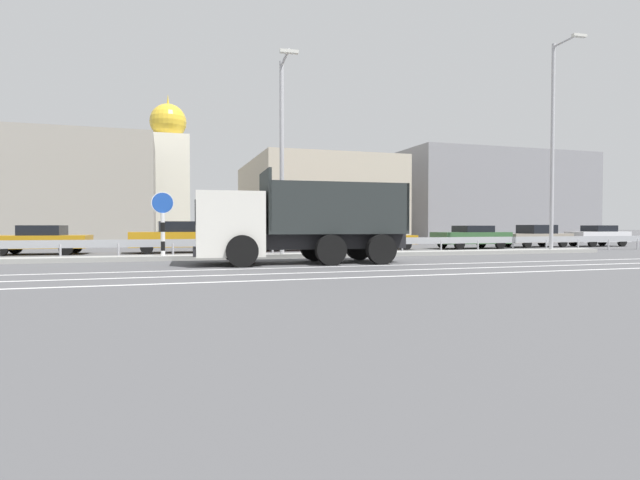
# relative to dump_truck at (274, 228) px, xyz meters

# --- Properties ---
(ground_plane) EXTENTS (320.00, 320.00, 0.00)m
(ground_plane) POSITION_rel_dump_truck_xyz_m (3.00, 0.93, -1.26)
(ground_plane) COLOR #4C4C4F
(lane_strip_0) EXTENTS (51.35, 0.16, 0.01)m
(lane_strip_0) POSITION_rel_dump_truck_xyz_m (1.01, -1.86, -1.25)
(lane_strip_0) COLOR silver
(lane_strip_0) RESTS_ON ground_plane
(lane_strip_1) EXTENTS (51.35, 0.16, 0.01)m
(lane_strip_1) POSITION_rel_dump_truck_xyz_m (1.01, -3.65, -1.25)
(lane_strip_1) COLOR silver
(lane_strip_1) RESTS_ON ground_plane
(lane_strip_2) EXTENTS (51.35, 0.16, 0.01)m
(lane_strip_2) POSITION_rel_dump_truck_xyz_m (1.01, -5.27, -1.25)
(lane_strip_2) COLOR silver
(lane_strip_2) RESTS_ON ground_plane
(median_island) EXTENTS (28.24, 1.10, 0.18)m
(median_island) POSITION_rel_dump_truck_xyz_m (3.00, 3.09, -1.17)
(median_island) COLOR gray
(median_island) RESTS_ON ground_plane
(median_guardrail) EXTENTS (51.35, 0.09, 0.78)m
(median_guardrail) POSITION_rel_dump_truck_xyz_m (3.00, 4.46, -0.69)
(median_guardrail) COLOR #9EA0A5
(median_guardrail) RESTS_ON ground_plane
(dump_truck) EXTENTS (7.56, 3.07, 3.25)m
(dump_truck) POSITION_rel_dump_truck_xyz_m (0.00, 0.00, 0.00)
(dump_truck) COLOR silver
(dump_truck) RESTS_ON ground_plane
(median_road_sign) EXTENTS (0.85, 0.16, 2.65)m
(median_road_sign) POSITION_rel_dump_truck_xyz_m (-3.74, 3.09, 0.18)
(median_road_sign) COLOR white
(median_road_sign) RESTS_ON ground_plane
(street_lamp_1) EXTENTS (0.71, 2.05, 8.09)m
(street_lamp_1) POSITION_rel_dump_truck_xyz_m (0.96, 2.81, 3.24)
(street_lamp_1) COLOR #ADADB2
(street_lamp_1) RESTS_ON ground_plane
(street_lamp_2) EXTENTS (0.71, 1.91, 10.29)m
(street_lamp_2) POSITION_rel_dump_truck_xyz_m (14.65, 2.86, 4.34)
(street_lamp_2) COLOR #ADADB2
(street_lamp_2) RESTS_ON ground_plane
(parked_car_1) EXTENTS (4.38, 2.23, 1.36)m
(parked_car_1) POSITION_rel_dump_truck_xyz_m (-9.20, 8.95, -0.56)
(parked_car_1) COLOR #B27A14
(parked_car_1) RESTS_ON ground_plane
(parked_car_2) EXTENTS (4.47, 2.06, 1.56)m
(parked_car_2) POSITION_rel_dump_truck_xyz_m (-3.14, 8.66, -0.48)
(parked_car_2) COLOR #B27A14
(parked_car_2) RESTS_ON ground_plane
(parked_car_3) EXTENTS (4.79, 2.31, 1.31)m
(parked_car_3) POSITION_rel_dump_truck_xyz_m (3.17, 8.93, -0.58)
(parked_car_3) COLOR maroon
(parked_car_3) RESTS_ON ground_plane
(parked_car_4) EXTENTS (4.09, 2.03, 1.26)m
(parked_car_4) POSITION_rel_dump_truck_xyz_m (8.00, 8.80, -0.61)
(parked_car_4) COLOR #B27A14
(parked_car_4) RESTS_ON ground_plane
(parked_car_5) EXTENTS (4.45, 2.02, 1.36)m
(parked_car_5) POSITION_rel_dump_truck_xyz_m (13.67, 8.27, -0.54)
(parked_car_5) COLOR #335B33
(parked_car_5) RESTS_ON ground_plane
(parked_car_6) EXTENTS (4.76, 2.10, 1.41)m
(parked_car_6) POSITION_rel_dump_truck_xyz_m (18.84, 8.93, -0.55)
(parked_car_6) COLOR gray
(parked_car_6) RESTS_ON ground_plane
(parked_car_7) EXTENTS (3.94, 1.81, 1.38)m
(parked_car_7) POSITION_rel_dump_truck_xyz_m (23.63, 8.69, -0.54)
(parked_car_7) COLOR silver
(parked_car_7) RESTS_ON ground_plane
(background_building_0) EXTENTS (10.66, 9.59, 7.46)m
(background_building_0) POSITION_rel_dump_truck_xyz_m (-9.64, 21.26, 2.47)
(background_building_0) COLOR gray
(background_building_0) RESTS_ON ground_plane
(background_building_1) EXTENTS (10.47, 14.11, 6.52)m
(background_building_1) POSITION_rel_dump_truck_xyz_m (8.13, 22.21, 2.00)
(background_building_1) COLOR #B7AD99
(background_building_1) RESTS_ON ground_plane
(background_building_2) EXTENTS (17.67, 12.54, 8.01)m
(background_building_2) POSITION_rel_dump_truck_xyz_m (25.23, 24.38, 2.75)
(background_building_2) COLOR gray
(background_building_2) RESTS_ON ground_plane
(church_tower) EXTENTS (3.60, 3.60, 13.30)m
(church_tower) POSITION_rel_dump_truck_xyz_m (-3.25, 30.37, 4.81)
(church_tower) COLOR silver
(church_tower) RESTS_ON ground_plane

